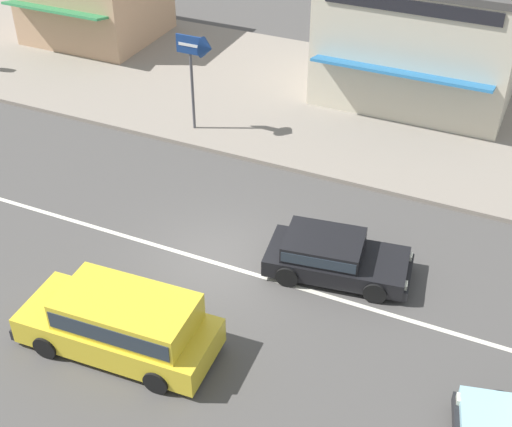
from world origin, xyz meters
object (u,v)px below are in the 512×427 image
(arrow_signboard, at_px, (203,53))
(shopfront_corner_warung, at_px, (420,38))
(minivan_yellow_1, at_px, (122,321))
(hatchback_black_3, at_px, (332,255))

(arrow_signboard, bearing_deg, shopfront_corner_warung, 42.91)
(shopfront_corner_warung, bearing_deg, minivan_yellow_1, -100.89)
(arrow_signboard, distance_m, shopfront_corner_warung, 8.10)
(shopfront_corner_warung, bearing_deg, hatchback_black_3, -86.96)
(arrow_signboard, relative_size, shopfront_corner_warung, 0.49)
(minivan_yellow_1, relative_size, arrow_signboard, 1.40)
(hatchback_black_3, bearing_deg, shopfront_corner_warung, 93.04)
(hatchback_black_3, height_order, shopfront_corner_warung, shopfront_corner_warung)
(minivan_yellow_1, height_order, arrow_signboard, arrow_signboard)
(hatchback_black_3, bearing_deg, minivan_yellow_1, -127.52)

